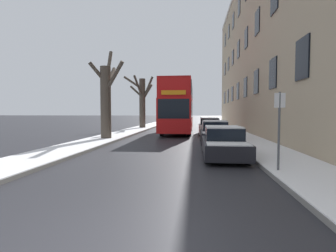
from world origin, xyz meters
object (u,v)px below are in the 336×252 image
bare_tree_left_0 (106,97)px  double_decker_bus (178,105)px  oncoming_van (180,116)px  parked_car_2 (209,127)px  parked_car_0 (224,143)px  street_sign_post (279,128)px  bare_tree_left_1 (142,101)px  pedestrian_left_sidewalk (108,125)px  parked_car_1 (215,133)px

bare_tree_left_0 → double_decker_bus: 8.03m
oncoming_van → parked_car_2: bearing=-77.8°
parked_car_0 → street_sign_post: size_ratio=1.66×
oncoming_van → double_decker_bus: bearing=-87.1°
bare_tree_left_1 → double_decker_bus: size_ratio=0.60×
bare_tree_left_0 → double_decker_bus: (4.51, 6.64, -0.36)m
double_decker_bus → pedestrian_left_sidewalk: 7.18m
double_decker_bus → pedestrian_left_sidewalk: bearing=-135.7°
double_decker_bus → parked_car_1: (2.78, -7.72, -1.94)m
oncoming_van → street_sign_post: 30.90m
double_decker_bus → parked_car_2: 3.80m
parked_car_2 → pedestrian_left_sidewalk: pedestrian_left_sidewalk is taller
parked_car_1 → double_decker_bus: bearing=109.8°
bare_tree_left_0 → pedestrian_left_sidewalk: (-0.49, 1.76, -2.01)m
parked_car_1 → oncoming_van: oncoming_van is taller
parked_car_0 → pedestrian_left_sidewalk: size_ratio=2.43×
oncoming_van → street_sign_post: street_sign_post is taller
parked_car_2 → oncoming_van: bearing=102.2°
bare_tree_left_0 → oncoming_van: 21.58m
parked_car_2 → oncoming_van: 16.68m
bare_tree_left_1 → parked_car_1: 15.77m
parked_car_1 → street_sign_post: (1.32, -8.26, 0.80)m
bare_tree_left_1 → parked_car_1: size_ratio=1.46×
double_decker_bus → parked_car_2: (2.78, -1.75, -1.92)m
parked_car_0 → bare_tree_left_0: bearing=138.9°
parked_car_2 → bare_tree_left_1: bearing=133.8°
bare_tree_left_0 → parked_car_1: (7.29, -1.08, -2.30)m
bare_tree_left_0 → street_sign_post: (8.61, -9.34, -1.50)m
parked_car_1 → bare_tree_left_0: bearing=171.6°
double_decker_bus → street_sign_post: (4.11, -15.98, -1.14)m
bare_tree_left_1 → double_decker_bus: (4.61, -5.96, -0.70)m
bare_tree_left_1 → parked_car_0: 20.52m
parked_car_1 → parked_car_2: bearing=90.0°
bare_tree_left_0 → oncoming_van: size_ratio=1.30×
parked_car_0 → street_sign_post: bearing=-66.1°
double_decker_bus → parked_car_1: 8.43m
double_decker_bus → parked_car_1: double_decker_bus is taller
double_decker_bus → parked_car_0: (2.78, -12.99, -1.98)m
parked_car_0 → pedestrian_left_sidewalk: 11.25m
bare_tree_left_1 → oncoming_van: bearing=65.7°
parked_car_0 → street_sign_post: 3.37m
parked_car_1 → street_sign_post: 8.40m
bare_tree_left_1 → parked_car_0: size_ratio=1.46×
parked_car_0 → parked_car_1: size_ratio=1.00×
double_decker_bus → parked_car_0: bearing=-77.9°
bare_tree_left_0 → oncoming_van: (3.77, 21.18, -1.63)m
bare_tree_left_1 → street_sign_post: bearing=-68.3°
double_decker_bus → street_sign_post: double_decker_bus is taller
pedestrian_left_sidewalk → parked_car_2: bearing=-40.3°
double_decker_bus → street_sign_post: 16.53m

